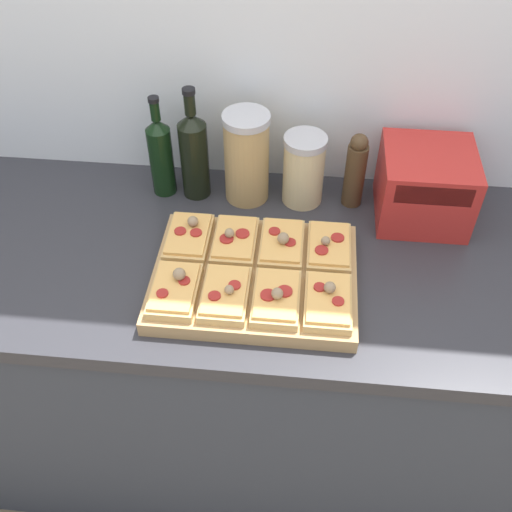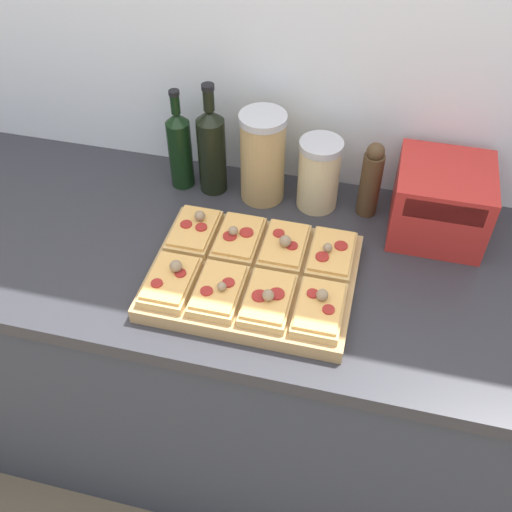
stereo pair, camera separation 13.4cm
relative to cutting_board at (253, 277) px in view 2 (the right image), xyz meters
The scene contains 17 objects.
wall_back 0.56m from the cutting_board, 92.90° to the left, with size 6.00×0.06×2.50m.
kitchen_counter 0.47m from the cutting_board, 103.93° to the left, with size 2.63×0.67×0.89m.
cutting_board is the anchor object (origin of this frame).
pizza_slice_back_left 0.19m from the cutting_board, 152.76° to the left, with size 0.10×0.16×0.05m.
pizza_slice_back_midleft 0.10m from the cutting_board, 123.48° to the left, with size 0.10×0.16×0.05m.
pizza_slice_back_midright 0.10m from the cutting_board, 56.49° to the left, with size 0.10×0.16×0.06m.
pizza_slice_back_right 0.19m from the cutting_board, 26.88° to the left, with size 0.10×0.16×0.05m.
pizza_slice_front_left 0.19m from the cutting_board, 153.27° to the right, with size 0.10×0.16×0.06m.
pizza_slice_front_midleft 0.10m from the cutting_board, 123.10° to the right, with size 0.10×0.16×0.05m.
pizza_slice_front_midright 0.11m from the cutting_board, 56.85° to the right, with size 0.10×0.16×0.05m.
pizza_slice_front_right 0.19m from the cutting_board, 26.74° to the right, with size 0.10×0.16×0.05m.
olive_oil_bottle 0.42m from the cutting_board, 131.08° to the left, with size 0.06×0.06×0.28m.
wine_bottle 0.38m from the cutting_board, 120.76° to the left, with size 0.07×0.07×0.30m.
grain_jar_tall 0.33m from the cutting_board, 99.47° to the left, with size 0.12×0.12×0.24m.
grain_jar_short 0.33m from the cutting_board, 73.44° to the left, with size 0.11×0.11×0.19m.
pepper_mill 0.39m from the cutting_board, 54.58° to the left, with size 0.05×0.05×0.21m.
toaster_oven 0.49m from the cutting_board, 35.69° to the left, with size 0.24×0.22×0.18m.
Camera 2 is at (0.25, -0.67, 1.89)m, focal length 42.00 mm.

